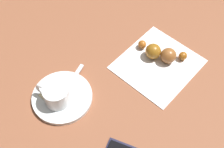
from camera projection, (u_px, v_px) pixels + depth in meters
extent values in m
plane|color=brown|center=(112.00, 74.00, 0.71)|extent=(1.80, 1.80, 0.00)
cylinder|color=silver|center=(62.00, 97.00, 0.66)|extent=(0.14, 0.14, 0.01)
cylinder|color=silver|center=(57.00, 95.00, 0.63)|extent=(0.06, 0.06, 0.05)
cylinder|color=#3D240D|center=(56.00, 92.00, 0.62)|extent=(0.05, 0.05, 0.00)
torus|color=silver|center=(43.00, 90.00, 0.64)|extent=(0.02, 0.03, 0.03)
cube|color=silver|center=(71.00, 81.00, 0.68)|extent=(0.10, 0.05, 0.00)
ellipsoid|color=silver|center=(56.00, 104.00, 0.64)|extent=(0.03, 0.03, 0.01)
cube|color=beige|center=(52.00, 88.00, 0.67)|extent=(0.07, 0.03, 0.01)
cube|color=white|center=(158.00, 64.00, 0.72)|extent=(0.20, 0.19, 0.00)
ellipsoid|color=#9F551B|center=(142.00, 44.00, 0.74)|extent=(0.03, 0.03, 0.02)
ellipsoid|color=#8D5A19|center=(153.00, 51.00, 0.71)|extent=(0.05, 0.05, 0.04)
ellipsoid|color=brown|center=(168.00, 56.00, 0.71)|extent=(0.05, 0.05, 0.04)
ellipsoid|color=#8E4E15|center=(183.00, 56.00, 0.72)|extent=(0.03, 0.03, 0.02)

